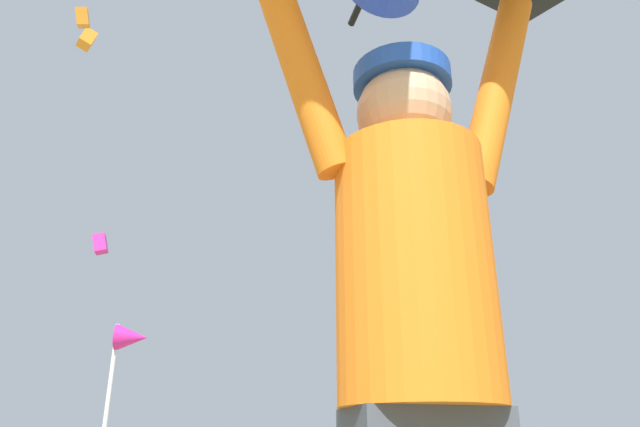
{
  "coord_description": "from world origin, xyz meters",
  "views": [
    {
      "loc": [
        -0.11,
        -1.05,
        0.75
      ],
      "look_at": [
        0.17,
        3.0,
        2.39
      ],
      "focal_mm": 32.54,
      "sensor_mm": 36.0,
      "label": 1
    }
  ],
  "objects": [
    {
      "name": "kite_flyer_person",
      "position": [
        0.17,
        0.14,
        0.94
      ],
      "size": [
        0.81,
        0.39,
        1.92
      ],
      "color": "#424751",
      "rests_on": "ground"
    },
    {
      "name": "marker_flag",
      "position": [
        -1.47,
        4.38,
        1.57
      ],
      "size": [
        0.3,
        0.24,
        1.8
      ],
      "color": "silver",
      "rests_on": "ground"
    },
    {
      "name": "distant_kite_magenta_high_right",
      "position": [
        -11.33,
        33.9,
        12.55
      ],
      "size": [
        1.07,
        0.82,
        1.35
      ],
      "color": "#DB2393"
    },
    {
      "name": "distant_kite_orange_far_center",
      "position": [
        -11.0,
        25.52,
        21.47
      ],
      "size": [
        1.08,
        1.17,
        1.3
      ],
      "color": "orange"
    },
    {
      "name": "distant_kite_orange_mid_left",
      "position": [
        -7.8,
        16.98,
        15.8
      ],
      "size": [
        0.59,
        0.67,
        0.84
      ],
      "color": "orange"
    }
  ]
}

